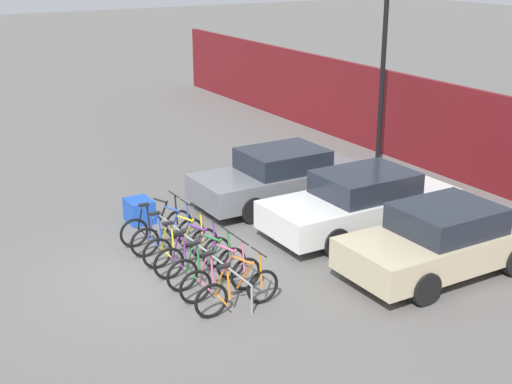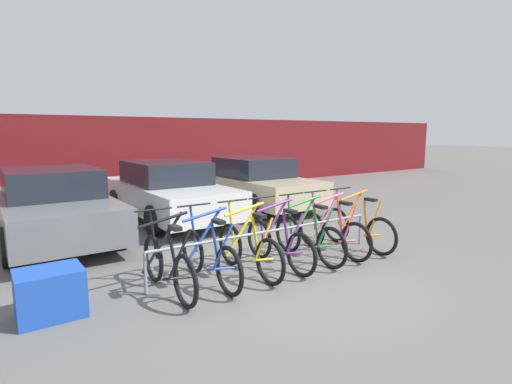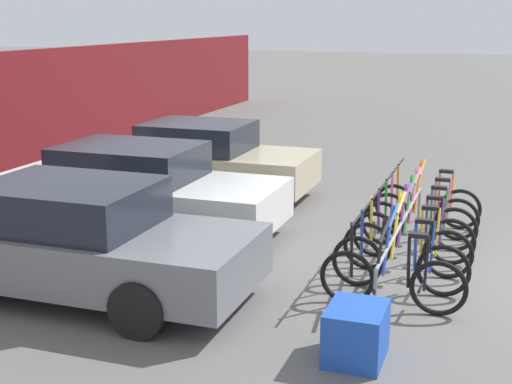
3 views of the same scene
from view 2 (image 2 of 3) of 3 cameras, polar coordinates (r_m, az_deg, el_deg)
name	(u,v)px [view 2 (image 2 of 3)]	position (r m, az deg, el deg)	size (l,w,h in m)	color
ground_plane	(292,279)	(5.87, 5.15, -12.27)	(120.00, 120.00, 0.00)	#605E5B
hoarding_wall	(109,156)	(14.17, -20.31, 4.85)	(36.00, 0.16, 2.61)	maroon
bike_rack	(272,234)	(6.32, 2.36, -6.05)	(4.16, 0.04, 0.57)	gray
bicycle_black	(168,265)	(5.36, -12.50, -10.19)	(0.68, 1.71, 1.05)	black
bicycle_blue	(209,257)	(5.61, -6.68, -9.21)	(0.68, 1.71, 1.05)	black
bicycle_yellow	(249,249)	(5.92, -1.06, -8.18)	(0.68, 1.71, 1.05)	black
bicycle_purple	(279,243)	(6.24, 3.26, -7.33)	(0.68, 1.71, 1.05)	black
bicycle_green	(308,237)	(6.62, 7.48, -6.45)	(0.68, 1.71, 1.05)	black
bicycle_pink	(333,233)	(7.00, 10.90, -5.71)	(0.68, 1.71, 1.05)	black
bicycle_orange	(357,228)	(7.45, 14.27, -4.96)	(0.68, 1.71, 1.05)	black
car_grey	(54,205)	(8.61, -26.90, -1.70)	(1.91, 4.37, 1.40)	slate
car_white	(167,191)	(9.80, -12.55, 0.17)	(1.91, 4.55, 1.40)	silver
car_beige	(255,183)	(11.00, -0.14, 1.25)	(1.91, 4.15, 1.40)	#C1B28E
cargo_crate	(50,293)	(5.21, -27.34, -12.72)	(0.70, 0.56, 0.55)	blue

